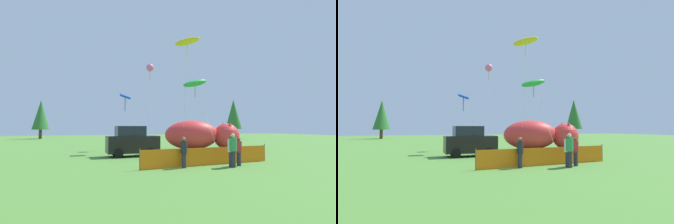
% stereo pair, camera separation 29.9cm
% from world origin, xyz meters
% --- Properties ---
extents(ground_plane, '(120.00, 120.00, 0.00)m').
position_xyz_m(ground_plane, '(0.00, 0.00, 0.00)').
color(ground_plane, '#548C38').
extents(parked_car, '(3.97, 1.99, 2.33)m').
position_xyz_m(parked_car, '(-3.33, 3.45, 1.13)').
color(parked_car, black).
rests_on(parked_car, ground).
extents(folding_chair, '(0.60, 0.60, 0.88)m').
position_xyz_m(folding_chair, '(2.44, -1.07, 0.51)').
color(folding_chair, black).
rests_on(folding_chair, ground).
extents(inflatable_cat, '(7.77, 4.39, 2.92)m').
position_xyz_m(inflatable_cat, '(4.48, 7.35, 1.35)').
color(inflatable_cat, red).
rests_on(inflatable_cat, ground).
extents(safety_fence, '(8.76, 0.96, 1.14)m').
position_xyz_m(safety_fence, '(0.05, -2.67, 0.52)').
color(safety_fence, orange).
rests_on(safety_fence, ground).
extents(spectator_in_blue_shirt, '(0.36, 0.36, 1.64)m').
position_xyz_m(spectator_in_blue_shirt, '(1.51, -3.49, 0.90)').
color(spectator_in_blue_shirt, '#2D2D38').
rests_on(spectator_in_blue_shirt, ground).
extents(spectator_in_white_shirt, '(0.41, 0.41, 1.89)m').
position_xyz_m(spectator_in_white_shirt, '(0.85, -3.90, 1.03)').
color(spectator_in_white_shirt, '#2D2D38').
rests_on(spectator_in_white_shirt, ground).
extents(spectator_in_green_shirt, '(0.37, 0.37, 1.69)m').
position_xyz_m(spectator_in_green_shirt, '(-1.81, -3.16, 0.92)').
color(spectator_in_green_shirt, '#2D2D38').
rests_on(spectator_in_green_shirt, ground).
extents(spectator_in_grey_shirt, '(0.39, 0.39, 1.78)m').
position_xyz_m(spectator_in_grey_shirt, '(0.83, -3.75, 0.97)').
color(spectator_in_grey_shirt, '#2D2D38').
rests_on(spectator_in_grey_shirt, ground).
extents(kite_pink_octopus, '(0.80, 2.57, 8.87)m').
position_xyz_m(kite_pink_octopus, '(-0.21, 9.57, 8.42)').
color(kite_pink_octopus, silver).
rests_on(kite_pink_octopus, ground).
extents(kite_green_fish, '(2.55, 2.45, 6.95)m').
position_xyz_m(kite_green_fish, '(2.95, 5.33, 6.32)').
color(kite_green_fish, silver).
rests_on(kite_green_fish, ground).
extents(kite_blue_box, '(2.14, 1.90, 5.25)m').
position_xyz_m(kite_blue_box, '(-3.43, 6.00, 4.85)').
color(kite_blue_box, silver).
rests_on(kite_blue_box, ground).
extents(kite_yellow_hero, '(2.30, 3.59, 10.56)m').
position_xyz_m(kite_yellow_hero, '(1.90, 4.73, 9.93)').
color(kite_yellow_hero, silver).
rests_on(kite_yellow_hero, ground).
extents(horizon_tree_east, '(3.30, 3.30, 7.87)m').
position_xyz_m(horizon_tree_east, '(23.09, 29.36, 4.83)').
color(horizon_tree_east, brown).
rests_on(horizon_tree_east, ground).
extents(horizon_tree_west, '(3.13, 3.13, 7.47)m').
position_xyz_m(horizon_tree_west, '(-13.74, 39.06, 4.59)').
color(horizon_tree_west, brown).
rests_on(horizon_tree_west, ground).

